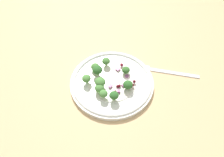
{
  "coord_description": "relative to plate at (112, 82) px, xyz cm",
  "views": [
    {
      "loc": [
        36.29,
        -13.13,
        54.6
      ],
      "look_at": [
        -2.44,
        -1.47,
        2.7
      ],
      "focal_mm": 37.44,
      "sensor_mm": 36.0,
      "label": 1
    }
  ],
  "objects": [
    {
      "name": "broccoli_floret_7",
      "position": [
        6.06,
        -1.28,
        2.44
      ],
      "size": [
        2.51,
        2.51,
        2.54
      ],
      "color": "#8EB77A",
      "rests_on": "plate"
    },
    {
      "name": "broccoli_floret_3",
      "position": [
        4.59,
        -3.77,
        2.29
      ],
      "size": [
        2.3,
        2.3,
        2.33
      ],
      "color": "#ADD18E",
      "rests_on": "plate"
    },
    {
      "name": "onion_bit_4",
      "position": [
        2.09,
        2.62,
        0.72
      ],
      "size": [
        1.13,
        1.19,
        0.6
      ],
      "primitive_type": "cube",
      "rotation": [
        0.0,
        0.0,
        2.01
      ],
      "color": "#934C84",
      "rests_on": "plate"
    },
    {
      "name": "broccoli_floret_1",
      "position": [
        -3.45,
        -3.33,
        2.78
      ],
      "size": [
        2.91,
        2.91,
        2.94
      ],
      "color": "#8EB77A",
      "rests_on": "plate"
    },
    {
      "name": "dressing_pool",
      "position": [
        0.0,
        -0.0,
        0.44
      ],
      "size": [
        13.93,
        13.93,
        0.2
      ],
      "primitive_type": "cylinder",
      "color": "white",
      "rests_on": "plate"
    },
    {
      "name": "onion_bit_0",
      "position": [
        -0.45,
        4.66,
        0.73
      ],
      "size": [
        1.21,
        1.32,
        0.35
      ],
      "primitive_type": "cube",
      "rotation": [
        0.0,
        0.0,
        0.34
      ],
      "color": "#A35B93",
      "rests_on": "plate"
    },
    {
      "name": "cranberry_3",
      "position": [
        -4.59,
        4.41,
        1.23
      ],
      "size": [
        0.95,
        0.95,
        0.95
      ],
      "primitive_type": "sphere",
      "color": "maroon",
      "rests_on": "plate"
    },
    {
      "name": "onion_bit_2",
      "position": [
        1.78,
        -1.02,
        0.98
      ],
      "size": [
        1.38,
        1.42,
        0.42
      ],
      "primitive_type": "cube",
      "rotation": [
        0.0,
        0.0,
        0.7
      ],
      "color": "#843D75",
      "rests_on": "plate"
    },
    {
      "name": "plate",
      "position": [
        0.0,
        0.0,
        0.0
      ],
      "size": [
        24.02,
        24.02,
        1.7
      ],
      "color": "white",
      "rests_on": "ground_plane"
    },
    {
      "name": "cranberry_2",
      "position": [
        3.48,
        4.93,
        1.32
      ],
      "size": [
        0.87,
        0.87,
        0.87
      ],
      "primitive_type": "sphere",
      "color": "maroon",
      "rests_on": "plate"
    },
    {
      "name": "ground_plane",
      "position": [
        2.44,
        1.47,
        -1.86
      ],
      "size": [
        180.0,
        180.0,
        2.0
      ],
      "primitive_type": "cube",
      "color": "tan"
    },
    {
      "name": "cranberry_4",
      "position": [
        2.03,
        1.95,
        1.03
      ],
      "size": [
        0.76,
        0.76,
        0.76
      ],
      "primitive_type": "sphere",
      "color": "maroon",
      "rests_on": "plate"
    },
    {
      "name": "fork",
      "position": [
        0.0,
        16.49,
        -0.61
      ],
      "size": [
        10.48,
        17.19,
        0.5
      ],
      "color": "silver",
      "rests_on": "ground_plane"
    },
    {
      "name": "cranberry_0",
      "position": [
        4.11,
        -0.3,
        1.24
      ],
      "size": [
        0.72,
        0.72,
        0.72
      ],
      "primitive_type": "sphere",
      "color": "#4C0A14",
      "rests_on": "plate"
    },
    {
      "name": "broccoli_floret_0",
      "position": [
        -6.38,
        0.09,
        2.31
      ],
      "size": [
        2.37,
        2.37,
        2.4
      ],
      "color": "#9EC684",
      "rests_on": "plate"
    },
    {
      "name": "broccoli_floret_8",
      "position": [
        -1.67,
        -6.94,
        2.31
      ],
      "size": [
        2.54,
        2.54,
        2.57
      ],
      "color": "#8EB77A",
      "rests_on": "plate"
    },
    {
      "name": "broccoli_floret_5",
      "position": [
        2.73,
        -4.27,
        2.13
      ],
      "size": [
        2.64,
        2.64,
        2.68
      ],
      "color": "#ADD18E",
      "rests_on": "plate"
    },
    {
      "name": "broccoli_floret_4",
      "position": [
        3.62,
        3.48,
        2.15
      ],
      "size": [
        2.71,
        2.71,
        2.74
      ],
      "color": "#8EB77A",
      "rests_on": "plate"
    },
    {
      "name": "onion_bit_3",
      "position": [
        -3.62,
        2.9,
        0.94
      ],
      "size": [
        1.65,
        1.63,
        0.34
      ],
      "primitive_type": "cube",
      "rotation": [
        0.0,
        0.0,
        2.05
      ],
      "color": "#A35B93",
      "rests_on": "plate"
    },
    {
      "name": "cranberry_5",
      "position": [
        2.6,
        0.95,
        0.9
      ],
      "size": [
        0.96,
        0.96,
        0.96
      ],
      "primitive_type": "sphere",
      "color": "#4C0A14",
      "rests_on": "plate"
    },
    {
      "name": "onion_bit_1",
      "position": [
        4.1,
        0.68,
        1.01
      ],
      "size": [
        1.14,
        1.06,
        0.54
      ],
      "primitive_type": "cube",
      "rotation": [
        0.0,
        0.0,
        1.26
      ],
      "color": "#843D75",
      "rests_on": "plate"
    },
    {
      "name": "broccoli_floret_2",
      "position": [
        -1.77,
        4.74,
        1.88
      ],
      "size": [
        2.32,
        2.32,
        2.35
      ],
      "color": "#ADD18E",
      "rests_on": "plate"
    },
    {
      "name": "broccoli_floret_6",
      "position": [
        -5.54,
        -3.53,
        1.86
      ],
      "size": [
        2.46,
        2.46,
        2.49
      ],
      "color": "#ADD18E",
      "rests_on": "plate"
    },
    {
      "name": "broccoli_floret_9",
      "position": [
        0.91,
        -3.66,
        2.65
      ],
      "size": [
        2.97,
        2.97,
        3.01
      ],
      "color": "#9EC684",
      "rests_on": "plate"
    },
    {
      "name": "cranberry_1",
      "position": [
        1.97,
        5.85,
        1.26
      ],
      "size": [
        0.84,
        0.84,
        0.84
      ],
      "primitive_type": "sphere",
      "color": "#4C0A14",
      "rests_on": "plate"
    }
  ]
}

